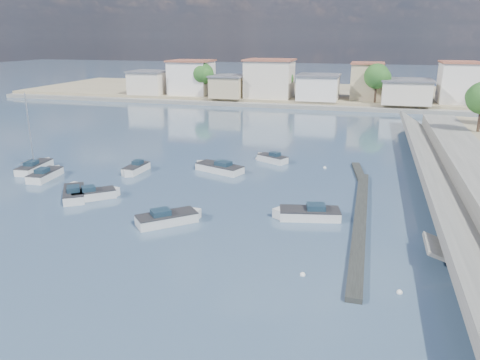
# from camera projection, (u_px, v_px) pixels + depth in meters

# --- Properties ---
(ground) EXTENTS (400.00, 400.00, 0.00)m
(ground) POSITION_uv_depth(u_px,v_px,m) (317.00, 141.00, 68.16)
(ground) COLOR #304761
(ground) RESTS_ON ground
(breakwater) EXTENTS (2.00, 31.02, 0.35)m
(breakwater) POSITION_uv_depth(u_px,v_px,m) (360.00, 208.00, 41.20)
(breakwater) COLOR black
(breakwater) RESTS_ON ground
(far_shore_land) EXTENTS (160.00, 40.00, 1.40)m
(far_shore_land) POSITION_uv_depth(u_px,v_px,m) (341.00, 95.00, 115.84)
(far_shore_land) COLOR gray
(far_shore_land) RESTS_ON ground
(far_shore_quay) EXTENTS (160.00, 2.50, 0.80)m
(far_shore_quay) POSITION_uv_depth(u_px,v_px,m) (334.00, 108.00, 96.59)
(far_shore_quay) COLOR slate
(far_shore_quay) RESTS_ON ground
(far_town) EXTENTS (113.01, 12.80, 8.35)m
(far_town) POSITION_uv_depth(u_px,v_px,m) (389.00, 84.00, 97.97)
(far_town) COLOR beige
(far_town) RESTS_ON far_shore_land
(shore_trees) EXTENTS (74.56, 38.32, 7.92)m
(shore_trees) POSITION_uv_depth(u_px,v_px,m) (379.00, 82.00, 90.09)
(shore_trees) COLOR #38281E
(shore_trees) RESTS_ON ground
(motorboat_a) EXTENTS (4.11, 4.90, 1.48)m
(motorboat_a) POSITION_uv_depth(u_px,v_px,m) (74.00, 193.00, 44.35)
(motorboat_a) COLOR silver
(motorboat_a) RESTS_ON ground
(motorboat_b) EXTENTS (4.09, 3.80, 1.48)m
(motorboat_b) POSITION_uv_depth(u_px,v_px,m) (96.00, 195.00, 44.01)
(motorboat_b) COLOR silver
(motorboat_b) RESTS_ON ground
(motorboat_c) EXTENTS (6.12, 3.93, 1.48)m
(motorboat_c) POSITION_uv_depth(u_px,v_px,m) (218.00, 168.00, 52.83)
(motorboat_c) COLOR silver
(motorboat_c) RESTS_ON ground
(motorboat_d) EXTENTS (5.73, 3.05, 1.48)m
(motorboat_d) POSITION_uv_depth(u_px,v_px,m) (306.00, 214.00, 39.19)
(motorboat_d) COLOR silver
(motorboat_d) RESTS_ON ground
(motorboat_e) EXTENTS (2.16, 5.05, 1.48)m
(motorboat_e) POSITION_uv_depth(u_px,v_px,m) (47.00, 175.00, 50.29)
(motorboat_e) COLOR silver
(motorboat_e) RESTS_ON ground
(motorboat_f) EXTENTS (4.10, 3.11, 1.48)m
(motorboat_f) POSITION_uv_depth(u_px,v_px,m) (271.00, 159.00, 56.82)
(motorboat_f) COLOR silver
(motorboat_f) RESTS_ON ground
(motorboat_g) EXTENTS (1.72, 4.36, 1.48)m
(motorboat_g) POSITION_uv_depth(u_px,v_px,m) (135.00, 169.00, 52.29)
(motorboat_g) COLOR silver
(motorboat_g) RESTS_ON ground
(motorboat_h) EXTENTS (4.90, 4.68, 1.48)m
(motorboat_h) POSITION_uv_depth(u_px,v_px,m) (170.00, 219.00, 38.24)
(motorboat_h) COLOR silver
(motorboat_h) RESTS_ON ground
(sailboat) EXTENTS (2.30, 5.75, 9.00)m
(sailboat) POSITION_uv_depth(u_px,v_px,m) (36.00, 167.00, 53.24)
(sailboat) COLOR silver
(sailboat) RESTS_ON ground
(mooring_buoys) EXTENTS (19.36, 28.91, 0.36)m
(mooring_buoys) POSITION_uv_depth(u_px,v_px,m) (328.00, 201.00, 43.29)
(mooring_buoys) COLOR white
(mooring_buoys) RESTS_ON ground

